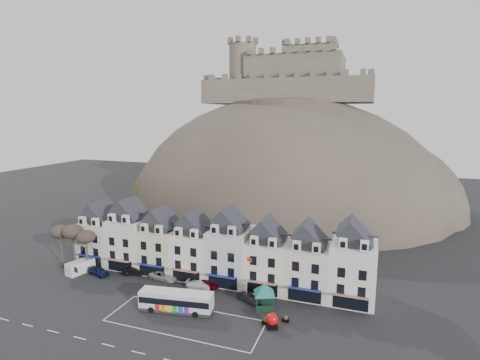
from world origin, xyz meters
name	(u,v)px	position (x,y,z in m)	size (l,w,h in m)	color
ground	(168,323)	(0.00, 0.00, 0.00)	(300.00, 300.00, 0.00)	black
coach_bay_markings	(185,321)	(2.00, 1.25, 0.00)	(22.00, 7.50, 0.01)	silver
townhouse_terrace	(214,249)	(0.15, 15.97, 5.30)	(54.40, 9.35, 11.80)	beige
castle_hill	(286,208)	(1.25, 68.95, 0.11)	(100.00, 76.00, 68.00)	#3A372D
castle	(291,77)	(0.51, 75.93, 40.19)	(50.20, 22.20, 22.00)	brown
tree_left_far	(60,232)	(-29.00, 10.50, 6.90)	(3.61, 3.61, 8.24)	#352D22
tree_left_mid	(73,232)	(-26.00, 10.50, 7.24)	(3.78, 3.78, 8.64)	#352D22
tree_left_near	(86,237)	(-23.00, 10.50, 6.55)	(3.43, 3.43, 7.84)	#352D22
bus	(176,300)	(-0.44, 3.28, 1.70)	(11.17, 4.16, 3.08)	#262628
bus_shelter	(264,289)	(11.56, 8.49, 3.02)	(5.72, 5.72, 3.89)	black
red_buoy	(272,320)	(14.03, 3.74, 1.08)	(1.85, 1.85, 2.12)	black
flagpole	(247,275)	(8.39, 9.86, 4.21)	(1.00, 0.45, 7.38)	silver
white_van	(80,267)	(-23.87, 9.50, 1.12)	(3.26, 5.25, 2.23)	silver
planter_west	(286,319)	(15.44, 5.82, 0.47)	(1.00, 0.69, 0.98)	black
planter_east	(266,321)	(13.00, 4.27, 0.50)	(1.10, 0.73, 1.04)	black
car_navy	(98,271)	(-20.00, 9.71, 0.78)	(1.84, 4.57, 1.56)	#0C183D
car_black	(135,271)	(-13.87, 12.00, 0.72)	(1.52, 4.35, 1.43)	black
car_silver	(163,275)	(-7.87, 12.00, 0.75)	(2.50, 5.34, 1.51)	#A9ADB1
car_white	(199,285)	(-0.58, 11.08, 0.62)	(1.74, 4.27, 1.24)	white
car_maroon	(208,283)	(0.80, 12.00, 0.67)	(1.58, 3.93, 1.34)	#590511
car_charcoal	(249,298)	(8.77, 9.50, 0.64)	(1.37, 3.91, 1.29)	black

